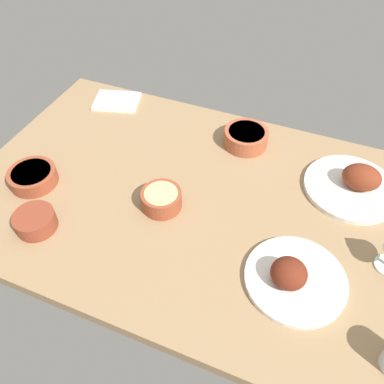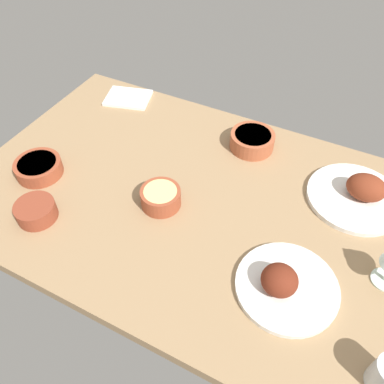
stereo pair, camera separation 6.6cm
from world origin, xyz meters
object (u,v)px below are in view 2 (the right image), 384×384
(bowl_sauce, at_px, (38,167))
(bowl_soup, at_px, (36,210))
(plate_far_side, at_px, (284,284))
(bowl_potatoes, at_px, (161,197))
(plate_near_viewer, at_px, (359,194))
(bowl_pasta, at_px, (252,140))
(folded_napkin, at_px, (128,98))

(bowl_sauce, bearing_deg, bowl_soup, 129.89)
(plate_far_side, distance_m, bowl_potatoes, 0.43)
(plate_near_viewer, xyz_separation_m, bowl_pasta, (0.38, -0.08, 0.01))
(bowl_sauce, xyz_separation_m, bowl_pasta, (-0.57, -0.43, 0.01))
(bowl_soup, relative_size, bowl_pasta, 0.77)
(plate_near_viewer, xyz_separation_m, bowl_sauce, (0.94, 0.35, 0.00))
(bowl_potatoes, bearing_deg, bowl_sauce, 8.60)
(plate_far_side, bearing_deg, bowl_soup, 7.83)
(plate_near_viewer, height_order, bowl_pasta, plate_near_viewer)
(bowl_soup, bearing_deg, bowl_pasta, -127.70)
(folded_napkin, bearing_deg, plate_far_side, 146.90)
(plate_near_viewer, height_order, plate_far_side, plate_near_viewer)
(folded_napkin, bearing_deg, bowl_sauce, 87.43)
(plate_far_side, height_order, bowl_soup, plate_far_side)
(bowl_sauce, distance_m, bowl_potatoes, 0.42)
(plate_near_viewer, bearing_deg, bowl_soup, 31.02)
(bowl_soup, distance_m, folded_napkin, 0.64)
(plate_near_viewer, relative_size, folded_napkin, 1.68)
(bowl_sauce, relative_size, bowl_potatoes, 1.23)
(plate_far_side, distance_m, folded_napkin, 0.97)
(bowl_sauce, height_order, bowl_pasta, bowl_pasta)
(bowl_potatoes, xyz_separation_m, folded_napkin, (0.40, -0.42, -0.02))
(plate_far_side, bearing_deg, folded_napkin, -33.10)
(bowl_sauce, height_order, folded_napkin, bowl_sauce)
(bowl_potatoes, distance_m, folded_napkin, 0.58)
(plate_near_viewer, distance_m, plate_far_side, 0.41)
(bowl_potatoes, relative_size, folded_napkin, 0.71)
(bowl_potatoes, bearing_deg, bowl_pasta, -111.90)
(plate_near_viewer, relative_size, plate_far_side, 1.10)
(folded_napkin, bearing_deg, bowl_pasta, 174.59)
(plate_near_viewer, xyz_separation_m, bowl_soup, (0.82, 0.49, 0.00))
(bowl_soup, bearing_deg, folded_napkin, -81.08)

